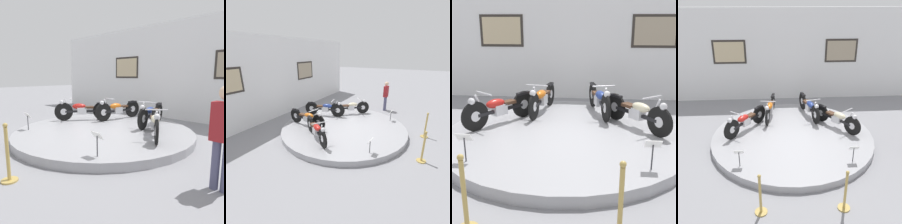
{
  "view_description": "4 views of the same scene",
  "coord_description": "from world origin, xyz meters",
  "views": [
    {
      "loc": [
        4.63,
        -4.36,
        1.8
      ],
      "look_at": [
        0.07,
        0.26,
        0.7
      ],
      "focal_mm": 35.0,
      "sensor_mm": 36.0,
      "label": 1
    },
    {
      "loc": [
        -6.21,
        -2.96,
        3.22
      ],
      "look_at": [
        0.11,
        0.34,
        0.75
      ],
      "focal_mm": 28.0,
      "sensor_mm": 36.0,
      "label": 2
    },
    {
      "loc": [
        0.58,
        -6.26,
        2.51
      ],
      "look_at": [
        -0.03,
        0.02,
        0.63
      ],
      "focal_mm": 50.0,
      "sensor_mm": 36.0,
      "label": 3
    },
    {
      "loc": [
        -0.58,
        -7.49,
        4.41
      ],
      "look_at": [
        -0.07,
        0.15,
        0.94
      ],
      "focal_mm": 42.0,
      "sensor_mm": 36.0,
      "label": 4
    }
  ],
  "objects": [
    {
      "name": "ground_plane",
      "position": [
        0.0,
        0.0,
        0.0
      ],
      "size": [
        60.0,
        60.0,
        0.0
      ],
      "primitive_type": "plane",
      "color": "gray"
    },
    {
      "name": "display_platform",
      "position": [
        0.0,
        0.0,
        0.1
      ],
      "size": [
        5.18,
        5.18,
        0.21
      ],
      "primitive_type": "cylinder",
      "color": "#99999E",
      "rests_on": "ground_plane"
    },
    {
      "name": "back_wall",
      "position": [
        0.0,
        3.87,
        1.97
      ],
      "size": [
        14.0,
        0.22,
        3.93
      ],
      "color": "white",
      "rests_on": "ground_plane"
    },
    {
      "name": "motorcycle_red",
      "position": [
        -1.54,
        0.36,
        0.59
      ],
      "size": [
        1.23,
        1.64,
        0.8
      ],
      "color": "black",
      "rests_on": "display_platform"
    },
    {
      "name": "motorcycle_orange",
      "position": [
        -0.72,
        1.36,
        0.59
      ],
      "size": [
        0.54,
        1.98,
        0.8
      ],
      "color": "black",
      "rests_on": "display_platform"
    },
    {
      "name": "motorcycle_blue",
      "position": [
        0.73,
        1.36,
        0.6
      ],
      "size": [
        0.62,
        1.98,
        0.81
      ],
      "color": "black",
      "rests_on": "display_platform"
    },
    {
      "name": "motorcycle_cream",
      "position": [
        1.54,
        0.36,
        0.59
      ],
      "size": [
        1.24,
        1.61,
        0.79
      ],
      "color": "black",
      "rests_on": "display_platform"
    },
    {
      "name": "info_placard_front_left",
      "position": [
        -1.53,
        -1.63,
        0.57
      ],
      "size": [
        0.26,
        0.11,
        0.51
      ],
      "color": "#333338",
      "rests_on": "display_platform"
    },
    {
      "name": "info_placard_front_centre",
      "position": [
        1.53,
        -1.63,
        0.57
      ],
      "size": [
        0.26,
        0.11,
        0.51
      ],
      "color": "#333338",
      "rests_on": "display_platform"
    },
    {
      "name": "visitor_standing",
      "position": [
        3.59,
        -0.9,
        0.93
      ],
      "size": [
        0.36,
        0.22,
        1.65
      ],
      "color": "#4C4C6B",
      "rests_on": "ground_plane"
    },
    {
      "name": "stanchion_post_left_of_entry",
      "position": [
        -0.93,
        -3.11,
        0.34
      ],
      "size": [
        0.28,
        0.28,
        1.02
      ],
      "color": "tan",
      "rests_on": "ground_plane"
    },
    {
      "name": "stanchion_post_right_of_entry",
      "position": [
        0.93,
        -3.11,
        0.34
      ],
      "size": [
        0.28,
        0.28,
        1.02
      ],
      "color": "tan",
      "rests_on": "ground_plane"
    }
  ]
}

